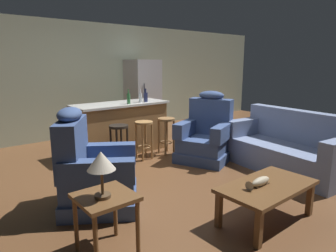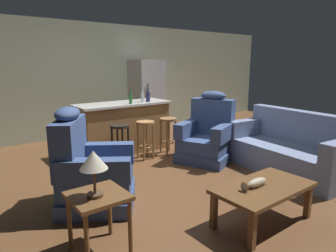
{
  "view_description": "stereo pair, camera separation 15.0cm",
  "coord_description": "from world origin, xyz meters",
  "px_view_note": "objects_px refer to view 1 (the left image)",
  "views": [
    {
      "loc": [
        -2.84,
        -3.52,
        1.69
      ],
      "look_at": [
        -0.04,
        -0.1,
        0.75
      ],
      "focal_mm": 32.0,
      "sensor_mm": 36.0,
      "label": 1
    },
    {
      "loc": [
        -2.72,
        -3.62,
        1.69
      ],
      "look_at": [
        -0.04,
        -0.1,
        0.75
      ],
      "focal_mm": 32.0,
      "sensor_mm": 36.0,
      "label": 2
    }
  ],
  "objects_px": {
    "bar_stool_right": "(166,129)",
    "bottle_short_amber": "(140,97)",
    "bar_stool_middle": "(144,133)",
    "bottle_wine_dark": "(129,98)",
    "bar_stool_left": "(119,137)",
    "end_table": "(106,206)",
    "recliner_near_lamp": "(93,173)",
    "coffee_table": "(267,189)",
    "couch": "(288,149)",
    "fish_figurine": "(259,182)",
    "table_lamp": "(101,163)",
    "kitchen_island": "(122,127)",
    "refrigerator": "(143,96)",
    "bottle_tall_green": "(146,97)",
    "recliner_near_island": "(206,136)"
  },
  "relations": [
    {
      "from": "fish_figurine",
      "to": "couch",
      "type": "bearing_deg",
      "value": 20.33
    },
    {
      "from": "bottle_wine_dark",
      "to": "bar_stool_middle",
      "type": "bearing_deg",
      "value": -84.82
    },
    {
      "from": "table_lamp",
      "to": "kitchen_island",
      "type": "relative_size",
      "value": 0.23
    },
    {
      "from": "couch",
      "to": "bottle_tall_green",
      "type": "xyz_separation_m",
      "value": [
        -1.09,
        2.37,
        0.71
      ]
    },
    {
      "from": "bottle_tall_green",
      "to": "bottle_wine_dark",
      "type": "xyz_separation_m",
      "value": [
        -0.41,
        -0.04,
        0.01
      ]
    },
    {
      "from": "fish_figurine",
      "to": "bottle_wine_dark",
      "type": "distance_m",
      "value": 3.06
    },
    {
      "from": "bar_stool_middle",
      "to": "bottle_wine_dark",
      "type": "distance_m",
      "value": 0.72
    },
    {
      "from": "coffee_table",
      "to": "recliner_near_island",
      "type": "xyz_separation_m",
      "value": [
        1.05,
        1.9,
        0.06
      ]
    },
    {
      "from": "couch",
      "to": "kitchen_island",
      "type": "distance_m",
      "value": 2.98
    },
    {
      "from": "couch",
      "to": "bar_stool_middle",
      "type": "xyz_separation_m",
      "value": [
        -1.46,
        1.91,
        0.13
      ]
    },
    {
      "from": "fish_figurine",
      "to": "bar_stool_middle",
      "type": "bearing_deg",
      "value": 82.72
    },
    {
      "from": "coffee_table",
      "to": "recliner_near_lamp",
      "type": "distance_m",
      "value": 1.97
    },
    {
      "from": "kitchen_island",
      "to": "bar_stool_middle",
      "type": "bearing_deg",
      "value": -82.45
    },
    {
      "from": "bar_stool_right",
      "to": "end_table",
      "type": "bearing_deg",
      "value": -138.89
    },
    {
      "from": "bar_stool_middle",
      "to": "refrigerator",
      "type": "bearing_deg",
      "value": 55.79
    },
    {
      "from": "recliner_near_lamp",
      "to": "end_table",
      "type": "relative_size",
      "value": 2.14
    },
    {
      "from": "coffee_table",
      "to": "end_table",
      "type": "height_order",
      "value": "end_table"
    },
    {
      "from": "fish_figurine",
      "to": "couch",
      "type": "relative_size",
      "value": 0.17
    },
    {
      "from": "end_table",
      "to": "refrigerator",
      "type": "distance_m",
      "value": 4.94
    },
    {
      "from": "couch",
      "to": "table_lamp",
      "type": "bearing_deg",
      "value": 8.63
    },
    {
      "from": "bar_stool_middle",
      "to": "bottle_tall_green",
      "type": "distance_m",
      "value": 0.83
    },
    {
      "from": "recliner_near_island",
      "to": "bar_stool_right",
      "type": "xyz_separation_m",
      "value": [
        -0.33,
        0.71,
        0.05
      ]
    },
    {
      "from": "couch",
      "to": "bottle_short_amber",
      "type": "distance_m",
      "value": 2.76
    },
    {
      "from": "end_table",
      "to": "bottle_wine_dark",
      "type": "xyz_separation_m",
      "value": [
        1.78,
        2.45,
        0.59
      ]
    },
    {
      "from": "kitchen_island",
      "to": "refrigerator",
      "type": "bearing_deg",
      "value": 42.11
    },
    {
      "from": "refrigerator",
      "to": "bottle_wine_dark",
      "type": "xyz_separation_m",
      "value": [
        -1.28,
        -1.41,
        0.17
      ]
    },
    {
      "from": "couch",
      "to": "table_lamp",
      "type": "height_order",
      "value": "table_lamp"
    },
    {
      "from": "end_table",
      "to": "bottle_wine_dark",
      "type": "bearing_deg",
      "value": 53.99
    },
    {
      "from": "bar_stool_right",
      "to": "coffee_table",
      "type": "bearing_deg",
      "value": -105.43
    },
    {
      "from": "end_table",
      "to": "bar_stool_middle",
      "type": "distance_m",
      "value": 2.72
    },
    {
      "from": "bottle_tall_green",
      "to": "table_lamp",
      "type": "bearing_deg",
      "value": -131.43
    },
    {
      "from": "end_table",
      "to": "bar_stool_left",
      "type": "height_order",
      "value": "bar_stool_left"
    },
    {
      "from": "end_table",
      "to": "bottle_tall_green",
      "type": "height_order",
      "value": "bottle_tall_green"
    },
    {
      "from": "fish_figurine",
      "to": "bar_stool_right",
      "type": "bearing_deg",
      "value": 72.05
    },
    {
      "from": "kitchen_island",
      "to": "bottle_tall_green",
      "type": "bearing_deg",
      "value": -20.15
    },
    {
      "from": "bar_stool_right",
      "to": "bottle_short_amber",
      "type": "relative_size",
      "value": 2.69
    },
    {
      "from": "coffee_table",
      "to": "couch",
      "type": "xyz_separation_m",
      "value": [
        1.67,
        0.69,
        -0.02
      ]
    },
    {
      "from": "bar_stool_middle",
      "to": "bottle_wine_dark",
      "type": "xyz_separation_m",
      "value": [
        -0.04,
        0.42,
        0.58
      ]
    },
    {
      "from": "bar_stool_left",
      "to": "end_table",
      "type": "bearing_deg",
      "value": -122.91
    },
    {
      "from": "recliner_near_lamp",
      "to": "bar_stool_middle",
      "type": "relative_size",
      "value": 1.76
    },
    {
      "from": "bar_stool_left",
      "to": "bar_stool_middle",
      "type": "xyz_separation_m",
      "value": [
        0.5,
        0.0,
        0.0
      ]
    },
    {
      "from": "bottle_short_amber",
      "to": "coffee_table",
      "type": "bearing_deg",
      "value": -98.69
    },
    {
      "from": "couch",
      "to": "recliner_near_island",
      "type": "relative_size",
      "value": 1.65
    },
    {
      "from": "table_lamp",
      "to": "bottle_wine_dark",
      "type": "height_order",
      "value": "bottle_wine_dark"
    },
    {
      "from": "recliner_near_island",
      "to": "refrigerator",
      "type": "relative_size",
      "value": 0.68
    },
    {
      "from": "couch",
      "to": "kitchen_island",
      "type": "relative_size",
      "value": 1.1
    },
    {
      "from": "bottle_wine_dark",
      "to": "coffee_table",
      "type": "bearing_deg",
      "value": -93.34
    },
    {
      "from": "refrigerator",
      "to": "bottle_short_amber",
      "type": "relative_size",
      "value": 6.96
    },
    {
      "from": "recliner_near_lamp",
      "to": "bar_stool_left",
      "type": "distance_m",
      "value": 1.5
    },
    {
      "from": "table_lamp",
      "to": "bar_stool_left",
      "type": "relative_size",
      "value": 0.6
    }
  ]
}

